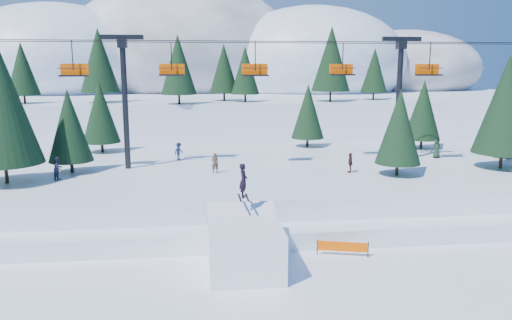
{
  "coord_description": "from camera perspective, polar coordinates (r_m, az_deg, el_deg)",
  "views": [
    {
      "loc": [
        -3.53,
        -21.53,
        10.38
      ],
      "look_at": [
        -0.25,
        6.0,
        5.2
      ],
      "focal_mm": 35.0,
      "sensor_mm": 36.0,
      "label": 1
    }
  ],
  "objects": [
    {
      "name": "banner_far",
      "position": [
        32.77,
        18.89,
        -7.48
      ],
      "size": [
        2.7,
        1.0,
        0.9
      ],
      "color": "black",
      "rests_on": "ground"
    },
    {
      "name": "ground",
      "position": [
        24.16,
        2.35,
        -14.87
      ],
      "size": [
        160.0,
        160.0,
        0.0
      ],
      "primitive_type": "plane",
      "color": "white",
      "rests_on": "ground"
    },
    {
      "name": "berm",
      "position": [
        31.33,
        0.02,
        -7.71
      ],
      "size": [
        70.0,
        6.0,
        1.1
      ],
      "primitive_type": "cube",
      "color": "white",
      "rests_on": "ground"
    },
    {
      "name": "chairlift",
      "position": [
        39.83,
        -0.51,
        9.06
      ],
      "size": [
        46.0,
        3.21,
        10.28
      ],
      "color": "black",
      "rests_on": "mid_shelf"
    },
    {
      "name": "jump_kicker",
      "position": [
        26.09,
        -1.33,
        -9.64
      ],
      "size": [
        3.69,
        5.03,
        5.34
      ],
      "color": "white",
      "rests_on": "ground"
    },
    {
      "name": "banner_near",
      "position": [
        28.55,
        9.86,
        -9.74
      ],
      "size": [
        2.76,
        0.8,
        0.9
      ],
      "color": "black",
      "rests_on": "ground"
    },
    {
      "name": "mid_shelf",
      "position": [
        40.73,
        -1.65,
        -2.38
      ],
      "size": [
        70.0,
        22.0,
        2.5
      ],
      "primitive_type": "cube",
      "color": "white",
      "rests_on": "ground"
    },
    {
      "name": "distant_skiers",
      "position": [
        39.75,
        -1.01,
        0.32
      ],
      "size": [
        31.47,
        8.01,
        1.71
      ],
      "color": "#4A3621",
      "rests_on": "mid_shelf"
    },
    {
      "name": "conifer_stand",
      "position": [
        40.29,
        1.49,
        5.65
      ],
      "size": [
        64.53,
        17.54,
        9.91
      ],
      "color": "black",
      "rests_on": "mid_shelf"
    },
    {
      "name": "mountain_ridge",
      "position": [
        94.94,
        -7.86,
        10.04
      ],
      "size": [
        119.0,
        60.81,
        26.46
      ],
      "color": "white",
      "rests_on": "ground"
    }
  ]
}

